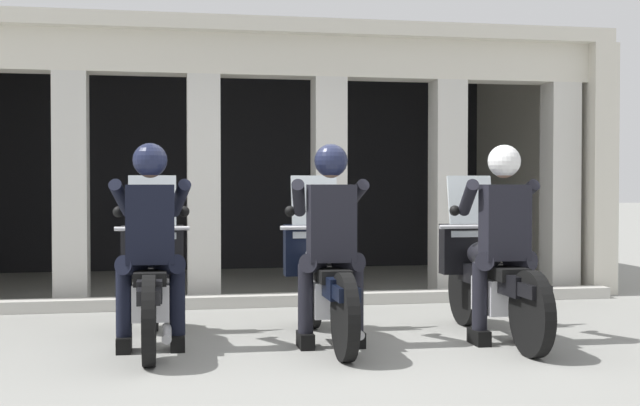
% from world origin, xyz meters
% --- Properties ---
extents(ground_plane, '(80.00, 80.00, 0.00)m').
position_xyz_m(ground_plane, '(0.00, 3.00, 0.00)').
color(ground_plane, gray).
extents(station_building, '(8.01, 4.00, 3.04)m').
position_xyz_m(station_building, '(-0.18, 4.39, 1.87)').
color(station_building, black).
rests_on(station_building, ground).
extents(kerb_strip, '(7.51, 0.24, 0.12)m').
position_xyz_m(kerb_strip, '(-0.18, 2.01, 0.06)').
color(kerb_strip, '#B7B5AD').
rests_on(kerb_strip, ground).
extents(motorcycle_left, '(0.62, 2.04, 1.35)m').
position_xyz_m(motorcycle_left, '(-1.38, 0.17, 0.50)').
color(motorcycle_left, black).
rests_on(motorcycle_left, ground).
extents(police_officer_left, '(0.63, 0.61, 1.58)m').
position_xyz_m(police_officer_left, '(-1.38, -0.12, 0.94)').
color(police_officer_left, black).
rests_on(police_officer_left, ground).
extents(motorcycle_center, '(0.62, 2.04, 1.35)m').
position_xyz_m(motorcycle_center, '(0.00, 0.07, 0.50)').
color(motorcycle_center, black).
rests_on(motorcycle_center, ground).
extents(police_officer_center, '(0.63, 0.61, 1.58)m').
position_xyz_m(police_officer_center, '(0.00, -0.21, 0.94)').
color(police_officer_center, black).
rests_on(police_officer_center, ground).
extents(motorcycle_right, '(0.62, 2.04, 1.35)m').
position_xyz_m(motorcycle_right, '(1.38, -0.04, 0.50)').
color(motorcycle_right, black).
rests_on(motorcycle_right, ground).
extents(police_officer_right, '(0.63, 0.61, 1.58)m').
position_xyz_m(police_officer_right, '(1.38, -0.32, 0.94)').
color(police_officer_right, black).
rests_on(police_officer_right, ground).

